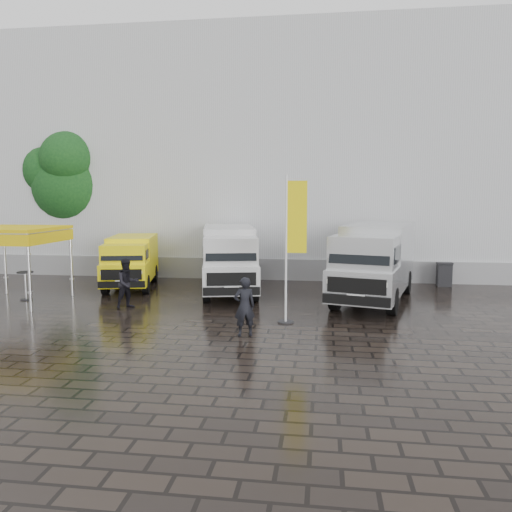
% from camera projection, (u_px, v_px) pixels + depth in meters
% --- Properties ---
extents(ground, '(120.00, 120.00, 0.00)m').
position_uv_depth(ground, '(273.00, 321.00, 15.77)').
color(ground, black).
rests_on(ground, ground).
extents(exhibition_hall, '(44.00, 16.00, 12.00)m').
position_uv_depth(exhibition_hall, '(332.00, 163.00, 30.53)').
color(exhibition_hall, silver).
rests_on(exhibition_hall, ground).
extents(hall_plinth, '(44.00, 0.15, 1.00)m').
position_uv_depth(hall_plinth, '(333.00, 271.00, 23.26)').
color(hall_plinth, gray).
rests_on(hall_plinth, ground).
extents(van_yellow, '(2.84, 5.04, 2.19)m').
position_uv_depth(van_yellow, '(131.00, 262.00, 21.59)').
color(van_yellow, yellow).
rests_on(van_yellow, ground).
extents(van_white, '(3.30, 6.44, 2.66)m').
position_uv_depth(van_white, '(229.00, 260.00, 20.54)').
color(van_white, silver).
rests_on(van_white, ground).
extents(van_silver, '(3.85, 6.95, 2.86)m').
position_uv_depth(van_silver, '(375.00, 263.00, 18.75)').
color(van_silver, silver).
rests_on(van_silver, ground).
extents(canopy_tent, '(3.05, 3.05, 2.81)m').
position_uv_depth(canopy_tent, '(13.00, 232.00, 18.37)').
color(canopy_tent, silver).
rests_on(canopy_tent, ground).
extents(flagpole, '(0.88, 0.50, 4.59)m').
position_uv_depth(flagpole, '(292.00, 242.00, 15.32)').
color(flagpole, black).
rests_on(flagpole, ground).
extents(tree, '(4.12, 4.18, 7.40)m').
position_uv_depth(tree, '(73.00, 181.00, 25.95)').
color(tree, black).
rests_on(tree, ground).
extents(cocktail_table, '(0.60, 0.60, 1.09)m').
position_uv_depth(cocktail_table, '(26.00, 286.00, 19.01)').
color(cocktail_table, black).
rests_on(cocktail_table, ground).
extents(wheelie_bin, '(0.67, 0.67, 1.06)m').
position_uv_depth(wheelie_bin, '(444.00, 274.00, 21.98)').
color(wheelie_bin, black).
rests_on(wheelie_bin, ground).
extents(person_front, '(0.72, 0.60, 1.69)m').
position_uv_depth(person_front, '(244.00, 306.00, 14.05)').
color(person_front, black).
rests_on(person_front, ground).
extents(person_tent, '(1.06, 1.08, 1.75)m').
position_uv_depth(person_tent, '(128.00, 284.00, 17.59)').
color(person_tent, black).
rests_on(person_tent, ground).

